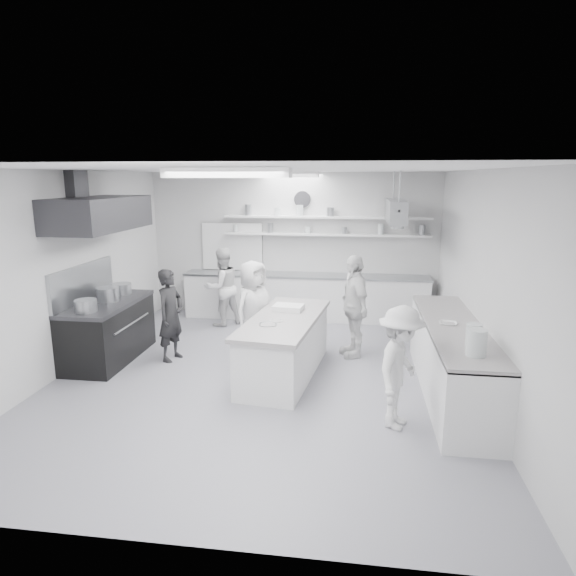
# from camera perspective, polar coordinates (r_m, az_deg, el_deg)

# --- Properties ---
(floor) EXTENTS (6.00, 7.00, 0.02)m
(floor) POSITION_cam_1_polar(r_m,az_deg,el_deg) (7.51, -2.89, -10.19)
(floor) COLOR #93929E
(floor) RESTS_ON ground
(ceiling) EXTENTS (6.00, 7.00, 0.02)m
(ceiling) POSITION_cam_1_polar(r_m,az_deg,el_deg) (6.93, -3.17, 13.52)
(ceiling) COLOR white
(ceiling) RESTS_ON wall_back
(wall_back) EXTENTS (6.00, 0.04, 3.00)m
(wall_back) POSITION_cam_1_polar(r_m,az_deg,el_deg) (10.48, 0.57, 4.94)
(wall_back) COLOR silver
(wall_back) RESTS_ON floor
(wall_front) EXTENTS (6.00, 0.04, 3.00)m
(wall_front) POSITION_cam_1_polar(r_m,az_deg,el_deg) (3.82, -13.02, -9.23)
(wall_front) COLOR silver
(wall_front) RESTS_ON floor
(wall_left) EXTENTS (0.04, 7.00, 3.00)m
(wall_left) POSITION_cam_1_polar(r_m,az_deg,el_deg) (8.17, -24.17, 1.64)
(wall_left) COLOR silver
(wall_left) RESTS_ON floor
(wall_right) EXTENTS (0.04, 7.00, 3.00)m
(wall_right) POSITION_cam_1_polar(r_m,az_deg,el_deg) (7.15, 21.33, 0.45)
(wall_right) COLOR silver
(wall_right) RESTS_ON floor
(stove) EXTENTS (0.80, 1.80, 0.90)m
(stove) POSITION_cam_1_polar(r_m,az_deg,el_deg) (8.55, -19.86, -4.80)
(stove) COLOR black
(stove) RESTS_ON floor
(exhaust_hood) EXTENTS (0.85, 2.00, 0.50)m
(exhaust_hood) POSITION_cam_1_polar(r_m,az_deg,el_deg) (8.21, -20.85, 7.97)
(exhaust_hood) COLOR #323236
(exhaust_hood) RESTS_ON wall_left
(back_counter) EXTENTS (5.00, 0.60, 0.92)m
(back_counter) POSITION_cam_1_polar(r_m,az_deg,el_deg) (10.34, 1.99, -1.03)
(back_counter) COLOR white
(back_counter) RESTS_ON floor
(shelf_lower) EXTENTS (4.20, 0.26, 0.04)m
(shelf_lower) POSITION_cam_1_polar(r_m,az_deg,el_deg) (10.25, 4.38, 6.15)
(shelf_lower) COLOR white
(shelf_lower) RESTS_ON wall_back
(shelf_upper) EXTENTS (4.20, 0.26, 0.04)m
(shelf_upper) POSITION_cam_1_polar(r_m,az_deg,el_deg) (10.22, 4.42, 8.10)
(shelf_upper) COLOR white
(shelf_upper) RESTS_ON wall_back
(pass_through_window) EXTENTS (1.30, 0.04, 1.00)m
(pass_through_window) POSITION_cam_1_polar(r_m,az_deg,el_deg) (10.70, -6.39, 4.76)
(pass_through_window) COLOR black
(pass_through_window) RESTS_ON wall_back
(wall_clock) EXTENTS (0.32, 0.05, 0.32)m
(wall_clock) POSITION_cam_1_polar(r_m,az_deg,el_deg) (10.33, 1.67, 10.12)
(wall_clock) COLOR white
(wall_clock) RESTS_ON wall_back
(right_counter) EXTENTS (0.74, 3.30, 0.94)m
(right_counter) POSITION_cam_1_polar(r_m,az_deg,el_deg) (7.16, 18.29, -7.88)
(right_counter) COLOR white
(right_counter) RESTS_ON floor
(pot_rack) EXTENTS (0.30, 1.60, 0.40)m
(pot_rack) POSITION_cam_1_polar(r_m,az_deg,el_deg) (9.25, 12.22, 8.62)
(pot_rack) COLOR #989B9F
(pot_rack) RESTS_ON ceiling
(light_fixture_front) EXTENTS (1.30, 0.25, 0.10)m
(light_fixture_front) POSITION_cam_1_polar(r_m,az_deg,el_deg) (5.17, -7.04, 12.98)
(light_fixture_front) COLOR white
(light_fixture_front) RESTS_ON ceiling
(light_fixture_rear) EXTENTS (1.30, 0.25, 0.10)m
(light_fixture_rear) POSITION_cam_1_polar(r_m,az_deg,el_deg) (8.70, -0.86, 12.89)
(light_fixture_rear) COLOR white
(light_fixture_rear) RESTS_ON ceiling
(prep_island) EXTENTS (1.12, 2.36, 0.84)m
(prep_island) POSITION_cam_1_polar(r_m,az_deg,el_deg) (7.45, -0.39, -6.83)
(prep_island) COLOR white
(prep_island) RESTS_ON floor
(stove_pot) EXTENTS (0.35, 0.35, 0.27)m
(stove_pot) POSITION_cam_1_polar(r_m,az_deg,el_deg) (8.46, -19.95, -0.83)
(stove_pot) COLOR #989B9F
(stove_pot) RESTS_ON stove
(cook_stove) EXTENTS (0.49, 0.62, 1.49)m
(cook_stove) POSITION_cam_1_polar(r_m,az_deg,el_deg) (8.16, -13.31, -3.04)
(cook_stove) COLOR black
(cook_stove) RESTS_ON floor
(cook_back) EXTENTS (0.95, 0.95, 1.55)m
(cook_back) POSITION_cam_1_polar(r_m,az_deg,el_deg) (9.90, -7.57, 0.12)
(cook_back) COLOR silver
(cook_back) RESTS_ON floor
(cook_island_left) EXTENTS (0.84, 0.93, 1.60)m
(cook_island_left) POSITION_cam_1_polar(r_m,az_deg,el_deg) (8.08, -3.99, -2.47)
(cook_island_left) COLOR silver
(cook_island_left) RESTS_ON floor
(cook_island_right) EXTENTS (0.72, 1.07, 1.69)m
(cook_island_right) POSITION_cam_1_polar(r_m,az_deg,el_deg) (8.18, 7.56, -2.06)
(cook_island_right) COLOR silver
(cook_island_right) RESTS_ON floor
(cook_right) EXTENTS (0.84, 1.08, 1.47)m
(cook_right) POSITION_cam_1_polar(r_m,az_deg,el_deg) (5.99, 12.72, -8.90)
(cook_right) COLOR silver
(cook_right) RESTS_ON floor
(bowl_island_a) EXTENTS (0.30, 0.30, 0.06)m
(bowl_island_a) POSITION_cam_1_polar(r_m,az_deg,el_deg) (6.96, -2.30, -4.35)
(bowl_island_a) COLOR #989B9F
(bowl_island_a) RESTS_ON prep_island
(bowl_island_b) EXTENTS (0.20, 0.20, 0.06)m
(bowl_island_b) POSITION_cam_1_polar(r_m,az_deg,el_deg) (7.11, -1.34, -3.97)
(bowl_island_b) COLOR white
(bowl_island_b) RESTS_ON prep_island
(bowl_right) EXTENTS (0.28, 0.28, 0.06)m
(bowl_right) POSITION_cam_1_polar(r_m,az_deg,el_deg) (7.01, 17.85, -3.98)
(bowl_right) COLOR white
(bowl_right) RESTS_ON right_counter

